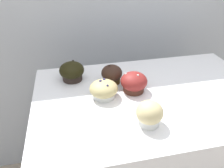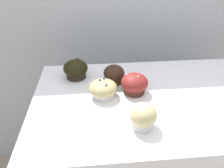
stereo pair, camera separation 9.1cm
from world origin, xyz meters
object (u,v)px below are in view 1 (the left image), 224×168
at_px(muffin_back_left, 104,90).
at_px(muffin_front_right, 149,114).
at_px(muffin_back_right, 134,83).
at_px(muffin_front_center, 112,74).
at_px(muffin_front_left, 72,72).

height_order(muffin_back_left, muffin_front_right, muffin_front_right).
relative_size(muffin_back_left, muffin_front_right, 1.25).
bearing_deg(muffin_front_right, muffin_back_right, 87.24).
height_order(muffin_back_left, muffin_back_right, muffin_back_right).
distance_m(muffin_front_center, muffin_back_right, 0.12).
bearing_deg(muffin_back_left, muffin_front_right, -57.98).
distance_m(muffin_front_center, muffin_front_left, 0.19).
bearing_deg(muffin_front_right, muffin_front_center, 102.46).
xyz_separation_m(muffin_back_right, muffin_front_left, (-0.25, 0.15, 0.00)).
xyz_separation_m(muffin_front_center, muffin_back_left, (-0.06, -0.11, -0.01)).
relative_size(muffin_back_right, muffin_front_left, 1.00).
bearing_deg(muffin_back_left, muffin_front_center, 62.18).
relative_size(muffin_front_center, muffin_back_right, 0.83).
xyz_separation_m(muffin_front_center, muffin_back_right, (0.08, -0.09, -0.00)).
height_order(muffin_front_center, muffin_front_right, muffin_front_right).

